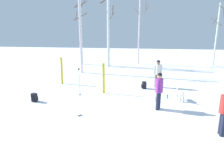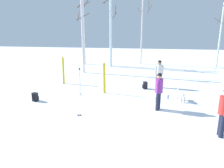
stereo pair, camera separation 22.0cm
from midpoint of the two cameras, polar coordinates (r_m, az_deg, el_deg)
The scene contains 18 objects.
ground_plane at distance 8.97m, azimuth -0.92°, elevation -8.87°, with size 60.00×60.00×0.00m, color white.
person_0 at distance 13.34m, azimuth 13.08°, elevation 3.16°, with size 0.52×0.34×1.72m.
person_1 at distance 9.66m, azimuth 13.18°, elevation -1.33°, with size 0.34×0.49×1.72m.
person_2 at distance 8.08m, azimuth 28.63°, elevation -6.07°, with size 0.34×0.52×1.72m.
dog at distance 11.29m, azimuth 18.61°, elevation -2.50°, with size 0.39×0.87×0.57m.
ski_pair_planted_0 at distance 14.30m, azimuth -12.57°, elevation 3.56°, with size 0.14×0.12×1.77m.
ski_pair_planted_2 at distance 11.87m, azimuth -1.54°, elevation 1.56°, with size 0.14×0.06×1.75m.
ski_pair_lying_0 at distance 9.12m, azimuth -8.08°, elevation -8.53°, with size 1.13×1.56×0.05m.
ski_poles_0 at distance 11.56m, azimuth -8.10°, elevation 0.78°, with size 0.07×0.22×1.54m.
backpack_0 at distance 11.40m, azimuth -19.51°, elevation -3.33°, with size 0.31×0.33×0.44m.
backpack_1 at distance 13.05m, azimuth 9.37°, elevation -0.37°, with size 0.33×0.31×0.44m.
water_bottle_0 at distance 11.51m, azimuth 15.44°, elevation -3.42°, with size 0.06×0.06×0.21m.
water_bottle_1 at distance 10.85m, azimuth 12.27°, elevation -4.26°, with size 0.06×0.06×0.24m.
birch_tree_0 at distance 21.62m, azimuth -7.45°, elevation 15.99°, with size 1.40×1.37×7.80m.
birch_tree_1 at distance 17.41m, azimuth -7.70°, elevation 15.65°, with size 1.20×1.21×7.32m.
birch_tree_2 at distance 20.02m, azimuth 0.01°, elevation 14.62°, with size 1.44×1.24×6.77m.
birch_tree_3 at distance 21.75m, azimuth 8.48°, elevation 15.85°, with size 1.45×1.47×7.66m.
birch_tree_4 at distance 22.35m, azimuth 27.50°, elevation 11.87°, with size 1.39×1.22×5.79m.
Camera 2 is at (1.59, -8.05, 3.63)m, focal length 33.84 mm.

